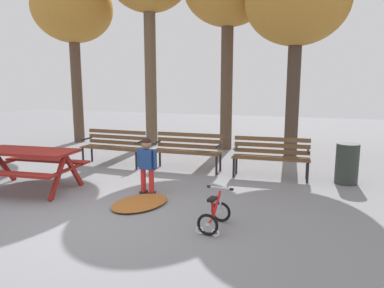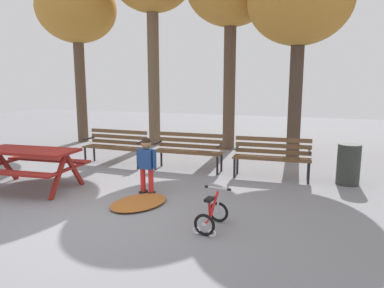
% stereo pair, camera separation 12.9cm
% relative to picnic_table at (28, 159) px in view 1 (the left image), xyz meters
% --- Properties ---
extents(ground, '(36.00, 36.00, 0.00)m').
position_rel_picnic_table_xyz_m(ground, '(2.09, -0.83, -0.59)').
color(ground, gray).
extents(picnic_table, '(1.93, 1.52, 0.79)m').
position_rel_picnic_table_xyz_m(picnic_table, '(0.00, 0.00, 0.00)').
color(picnic_table, maroon).
rests_on(picnic_table, ground).
extents(park_bench_far_left, '(1.60, 0.47, 0.85)m').
position_rel_picnic_table_xyz_m(park_bench_far_left, '(0.36, 2.37, -0.08)').
color(park_bench_far_left, brown).
rests_on(park_bench_far_left, ground).
extents(park_bench_left, '(1.61, 0.51, 0.85)m').
position_rel_picnic_table_xyz_m(park_bench_left, '(2.26, 2.49, -0.08)').
color(park_bench_left, brown).
rests_on(park_bench_left, ground).
extents(park_bench_right, '(1.63, 0.56, 0.85)m').
position_rel_picnic_table_xyz_m(park_bench_right, '(4.15, 2.47, -0.08)').
color(park_bench_right, brown).
rests_on(park_bench_right, ground).
extents(child_standing, '(0.40, 0.18, 1.04)m').
position_rel_picnic_table_xyz_m(child_standing, '(2.23, 0.48, 0.02)').
color(child_standing, red).
rests_on(child_standing, ground).
extents(kids_bicycle, '(0.39, 0.58, 0.54)m').
position_rel_picnic_table_xyz_m(kids_bicycle, '(3.79, -0.56, -0.39)').
color(kids_bicycle, black).
rests_on(kids_bicycle, ground).
extents(leaf_pile, '(1.01, 1.24, 0.07)m').
position_rel_picnic_table_xyz_m(leaf_pile, '(2.36, -0.05, -0.56)').
color(leaf_pile, '#9E5623').
rests_on(leaf_pile, ground).
extents(trash_bin, '(0.44, 0.44, 0.81)m').
position_rel_picnic_table_xyz_m(trash_bin, '(5.65, 2.50, -0.19)').
color(trash_bin, '#2D332D').
rests_on(trash_bin, ground).
extents(tree_far_left, '(2.60, 2.60, 5.52)m').
position_rel_picnic_table_xyz_m(tree_far_left, '(-2.71, 5.01, 3.75)').
color(tree_far_left, brown).
rests_on(tree_far_left, ground).
extents(tree_right, '(2.60, 2.60, 5.13)m').
position_rel_picnic_table_xyz_m(tree_right, '(4.39, 4.60, 3.38)').
color(tree_right, '#423328').
rests_on(tree_right, ground).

